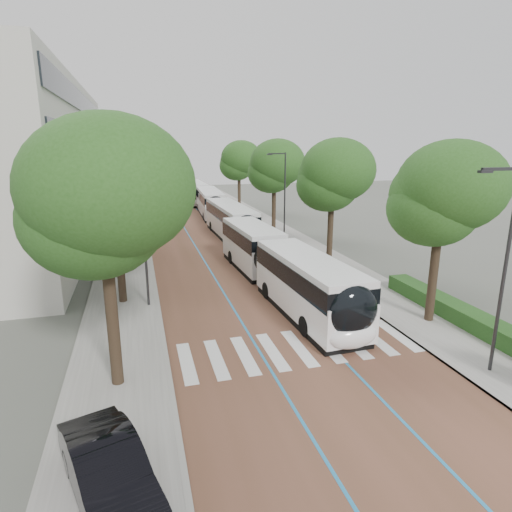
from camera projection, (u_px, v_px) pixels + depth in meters
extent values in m
plane|color=#51544C|center=(303.00, 359.00, 18.16)|extent=(160.00, 160.00, 0.00)
cube|color=brown|center=(189.00, 214.00, 55.42)|extent=(11.00, 140.00, 0.02)
cube|color=gray|center=(129.00, 216.00, 53.46)|extent=(4.00, 140.00, 0.12)
cube|color=gray|center=(245.00, 212.00, 57.35)|extent=(4.00, 140.00, 0.12)
cube|color=gray|center=(144.00, 216.00, 53.96)|extent=(0.20, 140.00, 0.14)
cube|color=gray|center=(231.00, 212.00, 56.86)|extent=(0.20, 140.00, 0.14)
cube|color=silver|center=(187.00, 363.00, 17.84)|extent=(0.55, 3.60, 0.01)
cube|color=silver|center=(216.00, 359.00, 18.16)|extent=(0.55, 3.60, 0.01)
cube|color=silver|center=(245.00, 355.00, 18.48)|extent=(0.55, 3.60, 0.01)
cube|color=silver|center=(272.00, 351.00, 18.81)|extent=(0.55, 3.60, 0.01)
cube|color=silver|center=(299.00, 348.00, 19.13)|extent=(0.55, 3.60, 0.01)
cube|color=silver|center=(325.00, 344.00, 19.46)|extent=(0.55, 3.60, 0.01)
cube|color=silver|center=(349.00, 341.00, 19.78)|extent=(0.55, 3.60, 0.01)
cube|color=silver|center=(373.00, 338.00, 20.11)|extent=(0.55, 3.60, 0.01)
cube|color=silver|center=(397.00, 335.00, 20.43)|extent=(0.55, 3.60, 0.01)
cube|color=teal|center=(176.00, 215.00, 55.00)|extent=(0.12, 126.00, 0.01)
cube|color=teal|center=(201.00, 214.00, 55.83)|extent=(0.12, 126.00, 0.01)
cube|color=black|center=(93.00, 207.00, 40.77)|extent=(0.12, 38.00, 1.60)
cube|color=black|center=(90.00, 173.00, 39.96)|extent=(0.12, 38.00, 1.60)
cube|color=black|center=(86.00, 138.00, 39.14)|extent=(0.12, 38.00, 1.60)
cube|color=black|center=(83.00, 103.00, 38.38)|extent=(0.12, 38.00, 1.60)
cube|color=#1C4116|center=(481.00, 324.00, 20.38)|extent=(1.20, 14.00, 0.80)
cylinder|color=#2B2B2D|center=(504.00, 274.00, 16.08)|extent=(0.14, 0.14, 8.00)
cube|color=#2B2B2D|center=(502.00, 169.00, 14.88)|extent=(1.70, 0.12, 0.12)
cube|color=#2B2B2D|center=(485.00, 172.00, 14.72)|extent=(0.50, 0.20, 0.10)
cylinder|color=#2B2B2D|center=(285.00, 197.00, 39.37)|extent=(0.14, 0.14, 8.00)
cube|color=#2B2B2D|center=(277.00, 154.00, 38.17)|extent=(1.70, 0.12, 0.12)
cube|color=#2B2B2D|center=(270.00, 155.00, 38.01)|extent=(0.50, 0.20, 0.10)
cylinder|color=#2B2B2D|center=(144.00, 235.00, 22.98)|extent=(0.14, 0.14, 8.00)
cylinder|color=black|center=(113.00, 326.00, 15.59)|extent=(0.44, 0.44, 4.87)
ellipsoid|color=#224C18|center=(102.00, 205.00, 14.46)|extent=(5.79, 5.79, 4.92)
cylinder|color=black|center=(120.00, 265.00, 24.02)|extent=(0.44, 0.44, 4.51)
ellipsoid|color=#224C18|center=(114.00, 192.00, 22.98)|extent=(5.92, 5.92, 5.04)
cylinder|color=black|center=(124.00, 233.00, 32.40)|extent=(0.44, 0.44, 4.60)
ellipsoid|color=#224C18|center=(119.00, 177.00, 31.33)|extent=(6.38, 6.38, 5.42)
cylinder|color=black|center=(126.00, 210.00, 41.64)|extent=(0.44, 0.44, 5.21)
ellipsoid|color=#224C18|center=(122.00, 160.00, 40.43)|extent=(6.16, 6.16, 5.23)
cylinder|color=black|center=(127.00, 196.00, 52.83)|extent=(0.44, 0.44, 5.14)
ellipsoid|color=#224C18|center=(124.00, 158.00, 51.64)|extent=(6.25, 6.25, 5.31)
cylinder|color=black|center=(129.00, 188.00, 66.89)|extent=(0.44, 0.44, 4.47)
ellipsoid|color=#224C18|center=(127.00, 161.00, 65.85)|extent=(6.18, 6.18, 5.25)
cylinder|color=black|center=(433.00, 280.00, 21.44)|extent=(0.44, 0.44, 4.50)
ellipsoid|color=#224C18|center=(442.00, 198.00, 20.40)|extent=(5.11, 5.11, 4.34)
cylinder|color=black|center=(330.00, 233.00, 32.62)|extent=(0.44, 0.44, 4.54)
ellipsoid|color=#224C18|center=(333.00, 178.00, 31.57)|extent=(5.50, 5.50, 4.67)
cylinder|color=black|center=(274.00, 208.00, 45.66)|extent=(0.44, 0.44, 4.52)
ellipsoid|color=#224C18|center=(274.00, 168.00, 44.62)|extent=(5.76, 5.76, 4.89)
cylinder|color=black|center=(239.00, 192.00, 60.57)|extent=(0.44, 0.44, 4.53)
ellipsoid|color=#224C18|center=(239.00, 162.00, 59.52)|extent=(5.65, 5.65, 4.80)
cylinder|color=black|center=(273.00, 259.00, 27.07)|extent=(2.34, 1.01, 2.30)
cube|color=white|center=(307.00, 293.00, 22.49)|extent=(2.95, 9.47, 1.82)
cube|color=black|center=(308.00, 272.00, 22.20)|extent=(2.98, 9.28, 0.97)
cube|color=white|center=(308.00, 260.00, 22.03)|extent=(2.89, 9.28, 0.31)
cube|color=black|center=(307.00, 312.00, 22.76)|extent=(2.88, 9.09, 0.35)
cube|color=white|center=(252.00, 251.00, 31.16)|extent=(2.87, 7.85, 1.82)
cube|color=black|center=(252.00, 236.00, 30.87)|extent=(2.90, 7.70, 0.97)
cube|color=white|center=(252.00, 227.00, 30.71)|extent=(2.81, 7.69, 0.31)
cube|color=black|center=(252.00, 266.00, 31.44)|extent=(2.80, 7.54, 0.35)
ellipsoid|color=black|center=(353.00, 311.00, 18.14)|extent=(2.40, 1.21, 2.28)
ellipsoid|color=white|center=(352.00, 336.00, 18.38)|extent=(2.40, 1.11, 1.14)
cylinder|color=black|center=(305.00, 326.00, 20.24)|extent=(0.35, 1.01, 1.00)
cylinder|color=black|center=(348.00, 320.00, 20.93)|extent=(0.35, 1.01, 1.00)
cylinder|color=black|center=(232.00, 257.00, 32.55)|extent=(0.35, 1.01, 1.00)
cylinder|color=black|center=(260.00, 255.00, 33.23)|extent=(0.35, 1.01, 1.00)
cylinder|color=black|center=(267.00, 290.00, 25.16)|extent=(0.35, 1.01, 1.00)
cylinder|color=black|center=(302.00, 287.00, 25.85)|extent=(0.35, 1.01, 1.00)
cube|color=white|center=(231.00, 225.00, 41.43)|extent=(2.80, 12.06, 1.82)
cube|color=black|center=(230.00, 213.00, 41.14)|extent=(2.83, 11.82, 0.97)
cube|color=white|center=(230.00, 206.00, 40.97)|extent=(2.74, 11.82, 0.31)
cube|color=black|center=(231.00, 236.00, 41.70)|extent=(2.74, 11.58, 0.35)
ellipsoid|color=black|center=(247.00, 228.00, 35.83)|extent=(2.38, 1.16, 2.28)
ellipsoid|color=white|center=(247.00, 242.00, 36.07)|extent=(2.37, 1.06, 1.14)
cylinder|color=black|center=(228.00, 241.00, 37.97)|extent=(0.32, 1.01, 1.00)
cylinder|color=black|center=(252.00, 239.00, 38.61)|extent=(0.32, 1.01, 1.00)
cylinder|color=black|center=(212.00, 226.00, 44.81)|extent=(0.32, 1.01, 1.00)
cylinder|color=black|center=(233.00, 225.00, 45.45)|extent=(0.32, 1.01, 1.00)
cube|color=white|center=(210.00, 205.00, 54.38)|extent=(3.14, 12.12, 1.82)
cube|color=black|center=(210.00, 197.00, 54.09)|extent=(3.17, 11.88, 0.97)
cube|color=white|center=(210.00, 191.00, 53.93)|extent=(3.08, 11.88, 0.31)
cube|color=black|center=(210.00, 214.00, 54.66)|extent=(3.07, 11.64, 0.35)
ellipsoid|color=black|center=(216.00, 206.00, 48.67)|extent=(2.41, 1.23, 2.28)
ellipsoid|color=white|center=(216.00, 216.00, 48.91)|extent=(2.40, 1.13, 1.14)
cylinder|color=black|center=(204.00, 216.00, 50.94)|extent=(0.35, 1.01, 1.00)
cylinder|color=black|center=(223.00, 216.00, 51.41)|extent=(0.35, 1.01, 1.00)
cylinder|color=black|center=(199.00, 208.00, 57.93)|extent=(0.35, 1.01, 1.00)
cylinder|color=black|center=(215.00, 207.00, 58.40)|extent=(0.35, 1.01, 1.00)
cube|color=white|center=(196.00, 195.00, 65.97)|extent=(2.57, 12.01, 1.82)
cube|color=black|center=(195.00, 187.00, 65.68)|extent=(2.61, 11.77, 0.97)
cube|color=white|center=(195.00, 183.00, 65.52)|extent=(2.52, 11.77, 0.31)
cube|color=black|center=(196.00, 202.00, 66.25)|extent=(2.52, 11.53, 0.35)
ellipsoid|color=black|center=(201.00, 194.00, 60.32)|extent=(2.36, 1.11, 2.28)
ellipsoid|color=white|center=(201.00, 202.00, 60.57)|extent=(2.36, 1.01, 1.14)
cylinder|color=black|center=(191.00, 203.00, 62.52)|extent=(0.31, 1.00, 1.00)
cylinder|color=black|center=(207.00, 202.00, 63.09)|extent=(0.31, 1.00, 1.00)
cylinder|color=black|center=(186.00, 197.00, 69.42)|extent=(0.31, 1.00, 1.00)
cylinder|color=black|center=(200.00, 197.00, 70.00)|extent=(0.31, 1.00, 1.00)
cube|color=white|center=(185.00, 187.00, 77.35)|extent=(2.96, 12.09, 1.82)
cube|color=black|center=(185.00, 181.00, 77.06)|extent=(2.99, 11.85, 0.97)
cube|color=white|center=(185.00, 177.00, 76.89)|extent=(2.90, 11.85, 0.31)
cube|color=black|center=(185.00, 193.00, 77.62)|extent=(2.89, 11.61, 0.35)
ellipsoid|color=black|center=(188.00, 186.00, 71.65)|extent=(2.39, 1.19, 2.28)
ellipsoid|color=white|center=(188.00, 193.00, 71.90)|extent=(2.39, 1.09, 1.14)
cylinder|color=black|center=(180.00, 194.00, 73.90)|extent=(0.34, 1.01, 1.00)
cylinder|color=black|center=(193.00, 193.00, 74.40)|extent=(0.34, 1.01, 1.00)
cylinder|color=black|center=(178.00, 189.00, 80.86)|extent=(0.34, 1.01, 1.00)
cylinder|color=black|center=(190.00, 189.00, 81.37)|extent=(0.34, 1.01, 1.00)
imported|color=black|center=(109.00, 473.00, 10.70)|extent=(3.03, 4.97, 1.55)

